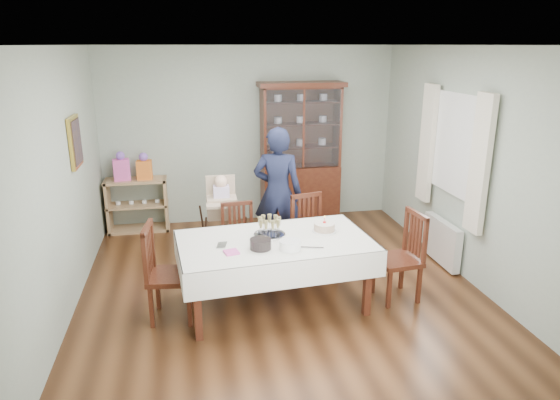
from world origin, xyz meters
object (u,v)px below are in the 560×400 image
object	(u,v)px
dining_table	(275,273)
gift_bag_orange	(144,167)
high_chair	(223,227)
sideboard	(138,205)
chair_end_left	(171,291)
china_cabinet	(300,152)
birthday_cake	(324,227)
chair_far_right	(312,250)
chair_far_left	(240,256)
woman	(278,193)
gift_bag_pink	(121,168)
chair_end_right	(398,273)
champagne_tray	(269,230)

from	to	relation	value
dining_table	gift_bag_orange	distance (m)	3.07
dining_table	high_chair	size ratio (longest dim) A/B	1.83
sideboard	chair_end_left	size ratio (longest dim) A/B	0.89
china_cabinet	birthday_cake	bearing A→B (deg)	-97.05
sideboard	chair_far_right	world-z (taller)	chair_far_right
chair_far_left	chair_far_right	bearing A→B (deg)	-6.44
dining_table	woman	distance (m)	1.46
sideboard	gift_bag_pink	xyz separation A→B (m)	(-0.18, -0.02, 0.59)
china_cabinet	high_chair	xyz separation A→B (m)	(-1.33, -1.30, -0.68)
chair_far_right	chair_end_right	xyz separation A→B (m)	(0.77, -0.82, 0.01)
chair_far_right	china_cabinet	bearing A→B (deg)	68.04
chair_far_right	high_chair	world-z (taller)	high_chair
dining_table	sideboard	world-z (taller)	sideboard
chair_end_left	gift_bag_orange	distance (m)	2.78
champagne_tray	woman	bearing A→B (deg)	75.45
chair_end_right	gift_bag_orange	xyz separation A→B (m)	(-2.84, 2.71, 0.68)
dining_table	gift_bag_pink	xyz separation A→B (m)	(-1.80, 2.63, 0.61)
china_cabinet	champagne_tray	distance (m)	2.67
champagne_tray	gift_bag_orange	world-z (taller)	gift_bag_orange
gift_bag_orange	chair_far_right	bearing A→B (deg)	-42.46
birthday_cake	champagne_tray	bearing A→B (deg)	-179.22
birthday_cake	chair_end_left	bearing A→B (deg)	-173.67
champagne_tray	chair_end_right	bearing A→B (deg)	-8.76
woman	gift_bag_pink	distance (m)	2.45
chair_end_left	high_chair	size ratio (longest dim) A/B	0.89
sideboard	gift_bag_orange	distance (m)	0.60
dining_table	chair_far_left	bearing A→B (deg)	110.30
sideboard	chair_end_left	distance (m)	2.75
dining_table	champagne_tray	xyz separation A→B (m)	(-0.03, 0.13, 0.44)
champagne_tray	birthday_cake	xyz separation A→B (m)	(0.61, 0.01, -0.02)
champagne_tray	birthday_cake	world-z (taller)	champagne_tray
birthday_cake	gift_bag_orange	world-z (taller)	gift_bag_orange
chair_end_right	gift_bag_orange	world-z (taller)	gift_bag_orange
high_chair	champagne_tray	distance (m)	1.32
chair_end_left	high_chair	xyz separation A→B (m)	(0.64, 1.37, 0.14)
sideboard	gift_bag_pink	bearing A→B (deg)	-173.66
china_cabinet	chair_far_left	size ratio (longest dim) A/B	2.42
chair_far_right	champagne_tray	size ratio (longest dim) A/B	2.84
china_cabinet	champagne_tray	world-z (taller)	china_cabinet
china_cabinet	chair_end_right	world-z (taller)	china_cabinet
china_cabinet	high_chair	size ratio (longest dim) A/B	1.91
chair_far_right	dining_table	bearing A→B (deg)	-142.83
dining_table	china_cabinet	distance (m)	2.87
china_cabinet	gift_bag_pink	bearing A→B (deg)	179.97
sideboard	chair_far_right	distance (m)	2.93
sideboard	woman	xyz separation A→B (m)	(1.90, -1.30, 0.46)
sideboard	gift_bag_orange	bearing A→B (deg)	-7.95
sideboard	champagne_tray	xyz separation A→B (m)	(1.59, -2.52, 0.43)
chair_far_right	birthday_cake	distance (m)	0.79
chair_end_left	china_cabinet	bearing A→B (deg)	-29.31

